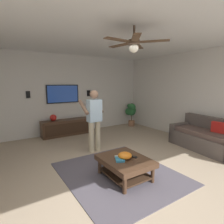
% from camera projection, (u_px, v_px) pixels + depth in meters
% --- Properties ---
extents(ground_plane, '(8.43, 8.43, 0.00)m').
position_uv_depth(ground_plane, '(115.00, 172.00, 3.77)').
color(ground_plane, tan).
extents(wall_back_tv, '(0.10, 6.95, 2.82)m').
position_uv_depth(wall_back_tv, '(59.00, 95.00, 6.50)').
color(wall_back_tv, silver).
rests_on(wall_back_tv, ground).
extents(wall_side_window, '(7.23, 0.10, 2.82)m').
position_uv_depth(wall_side_window, '(211.00, 97.00, 5.39)').
color(wall_side_window, silver).
rests_on(wall_side_window, ground).
extents(ceiling_slab, '(7.23, 6.95, 0.10)m').
position_uv_depth(ceiling_slab, '(115.00, 24.00, 3.32)').
color(ceiling_slab, white).
extents(area_rug, '(2.41, 2.09, 0.01)m').
position_uv_depth(area_rug, '(119.00, 173.00, 3.71)').
color(area_rug, '#514C56').
rests_on(area_rug, ground).
extents(couch, '(1.98, 1.07, 0.87)m').
position_uv_depth(couch, '(207.00, 138.00, 5.03)').
color(couch, '#564C47').
rests_on(couch, ground).
extents(coffee_table, '(1.00, 0.80, 0.40)m').
position_uv_depth(coffee_table, '(125.00, 163.00, 3.50)').
color(coffee_table, '#422B1C').
rests_on(coffee_table, ground).
extents(media_console, '(0.45, 1.70, 0.55)m').
position_uv_depth(media_console, '(66.00, 127.00, 6.45)').
color(media_console, '#422B1C').
rests_on(media_console, ground).
extents(tv, '(0.05, 1.14, 0.64)m').
position_uv_depth(tv, '(63.00, 94.00, 6.47)').
color(tv, black).
extents(person_standing, '(0.55, 0.55, 1.64)m').
position_uv_depth(person_standing, '(94.00, 117.00, 4.82)').
color(person_standing, '#C6B793').
rests_on(person_standing, ground).
extents(potted_plant_tall, '(0.46, 0.46, 0.99)m').
position_uv_depth(potted_plant_tall, '(131.00, 112.00, 7.73)').
color(potted_plant_tall, '#9E6B4C').
rests_on(potted_plant_tall, ground).
extents(bowl, '(0.27, 0.27, 0.12)m').
position_uv_depth(bowl, '(125.00, 155.00, 3.47)').
color(bowl, orange).
rests_on(bowl, coffee_table).
extents(remote_white, '(0.11, 0.15, 0.02)m').
position_uv_depth(remote_white, '(118.00, 156.00, 3.55)').
color(remote_white, white).
rests_on(remote_white, coffee_table).
extents(remote_black, '(0.16, 0.08, 0.02)m').
position_uv_depth(remote_black, '(133.00, 157.00, 3.53)').
color(remote_black, black).
rests_on(remote_black, coffee_table).
extents(book, '(0.27, 0.24, 0.04)m').
position_uv_depth(book, '(120.00, 159.00, 3.39)').
color(book, teal).
rests_on(book, coffee_table).
extents(vase_round, '(0.22, 0.22, 0.22)m').
position_uv_depth(vase_round, '(53.00, 118.00, 6.20)').
color(vase_round, red).
rests_on(vase_round, media_console).
extents(wall_speaker_left, '(0.06, 0.12, 0.22)m').
position_uv_depth(wall_speaker_left, '(89.00, 93.00, 7.03)').
color(wall_speaker_left, black).
extents(wall_speaker_right, '(0.06, 0.12, 0.22)m').
position_uv_depth(wall_speaker_right, '(28.00, 95.00, 5.87)').
color(wall_speaker_right, black).
extents(ceiling_fan, '(1.13, 1.12, 0.46)m').
position_uv_depth(ceiling_fan, '(134.00, 44.00, 3.19)').
color(ceiling_fan, '#4C3828').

